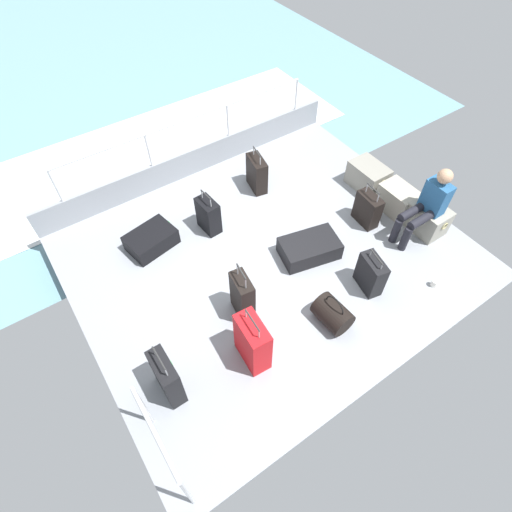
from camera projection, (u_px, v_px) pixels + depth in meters
ground_plane at (270, 256)px, 5.81m from camera, size 4.40×5.20×0.06m
gunwale_port at (194, 161)px, 6.73m from camera, size 0.06×5.20×0.45m
railing_port at (189, 132)px, 6.30m from camera, size 0.04×4.20×1.02m
stair_rail_starboard at (161, 442)px, 3.63m from camera, size 0.94×0.04×0.97m
sea_wake at (161, 146)px, 7.91m from camera, size 12.00×12.00×0.01m
cargo_crate_0 at (368, 176)px, 6.53m from camera, size 0.63×0.42×0.40m
cargo_crate_1 at (398, 200)px, 6.19m from camera, size 0.59×0.38×0.41m
cargo_crate_2 at (427, 218)px, 5.94m from camera, size 0.58×0.40×0.42m
passenger_seated at (427, 204)px, 5.57m from camera, size 0.34×0.66×1.12m
suitcase_0 at (167, 377)px, 4.33m from camera, size 0.44×0.19×0.81m
suitcase_1 at (242, 296)px, 4.96m from camera, size 0.39×0.23×0.85m
suitcase_2 at (309, 248)px, 5.69m from camera, size 0.65×0.88×0.26m
suitcase_3 at (253, 342)px, 4.56m from camera, size 0.48×0.27×0.85m
suitcase_4 at (367, 209)px, 6.00m from camera, size 0.42×0.23×0.66m
suitcase_5 at (257, 174)px, 6.45m from camera, size 0.46×0.28×0.71m
suitcase_6 at (208, 215)px, 5.90m from camera, size 0.38×0.23×0.68m
suitcase_7 at (371, 274)px, 5.26m from camera, size 0.43×0.28×0.62m
suitcase_8 at (151, 240)px, 5.80m from camera, size 0.57×0.73×0.25m
duffel_bag at (332, 314)px, 5.00m from camera, size 0.47×0.36×0.48m
paper_cup at (434, 283)px, 5.42m from camera, size 0.08×0.08×0.10m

